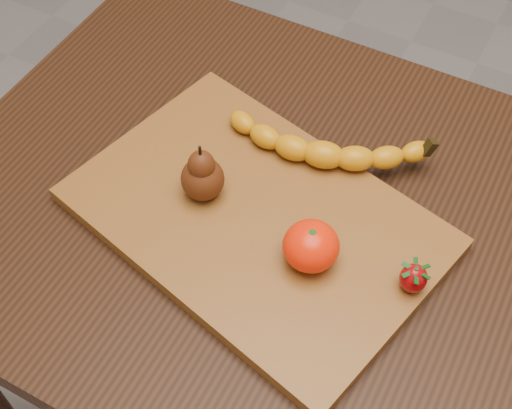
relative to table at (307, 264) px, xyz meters
The scene contains 6 objects.
table is the anchor object (origin of this frame).
cutting_board 0.13m from the table, 151.95° to the right, with size 0.45×0.30×0.02m, color brown.
banana 0.16m from the table, 106.15° to the left, with size 0.24×0.06×0.04m, color orange, non-canonical shape.
pear 0.21m from the table, 166.05° to the right, with size 0.06×0.06×0.09m, color #4E220C, non-canonical shape.
mandarin 0.16m from the table, 67.08° to the right, with size 0.07×0.07×0.06m, color #FF2202.
strawberry 0.21m from the table, 15.53° to the right, with size 0.03×0.03×0.04m, color #9A0408, non-canonical shape.
Camera 1 is at (0.19, -0.50, 1.50)m, focal length 50.00 mm.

